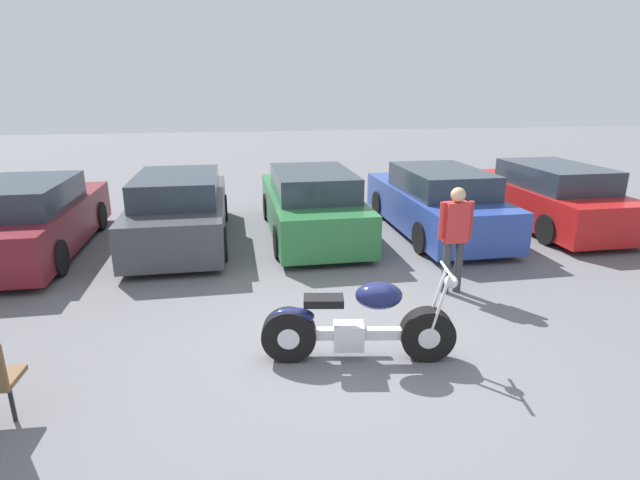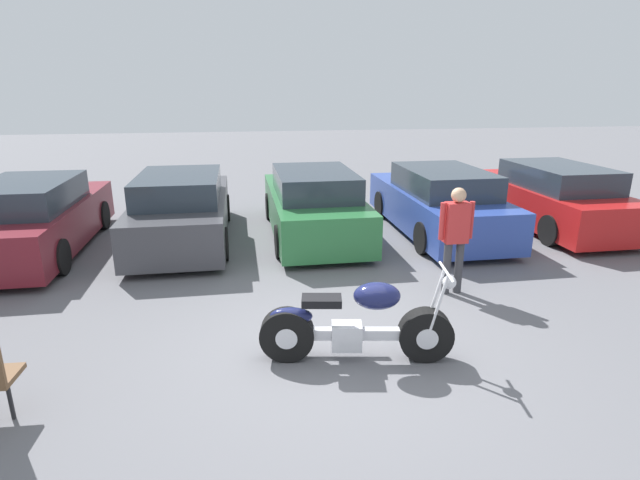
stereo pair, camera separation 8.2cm
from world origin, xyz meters
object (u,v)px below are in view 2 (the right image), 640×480
parked_car_dark_grey (182,210)px  parked_car_red (550,197)px  motorcycle (355,325)px  parked_car_maroon (35,219)px  parked_car_blue (438,203)px  parked_car_green (313,205)px  person_standing (456,232)px

parked_car_dark_grey → parked_car_red: (7.88, -0.14, 0.00)m
parked_car_dark_grey → motorcycle: bearing=-65.0°
parked_car_maroon → parked_car_red: 10.51m
parked_car_blue → parked_car_red: 2.63m
parked_car_blue → parked_car_red: size_ratio=1.00×
parked_car_maroon → parked_car_dark_grey: bearing=6.4°
parked_car_maroon → parked_car_blue: size_ratio=1.00×
motorcycle → parked_car_blue: bearing=58.8°
parked_car_maroon → parked_car_green: size_ratio=1.00×
motorcycle → parked_car_maroon: (-4.97, 4.74, 0.22)m
parked_car_maroon → parked_car_blue: 7.88m
parked_car_blue → person_standing: bearing=-108.1°
parked_car_blue → person_standing: 3.34m
parked_car_blue → parked_car_green: bearing=175.0°
parked_car_maroon → parked_car_red: (10.51, 0.15, 0.00)m
parked_car_green → person_standing: size_ratio=2.81×
parked_car_dark_grey → parked_car_green: (2.63, -0.00, 0.00)m
parked_car_dark_grey → parked_car_green: 2.63m
parked_car_maroon → parked_car_dark_grey: 2.64m
parked_car_dark_grey → parked_car_green: bearing=-0.0°
motorcycle → person_standing: (1.88, 1.64, 0.53)m
person_standing → motorcycle: bearing=-138.9°
parked_car_blue → parked_car_red: bearing=1.9°
parked_car_green → parked_car_red: bearing=-1.5°
motorcycle → person_standing: bearing=41.1°
parked_car_dark_grey → parked_car_red: size_ratio=1.00×
parked_car_maroon → parked_car_red: same height
motorcycle → parked_car_red: 7.39m
parked_car_dark_grey → person_standing: person_standing is taller
motorcycle → parked_car_red: size_ratio=0.48×
motorcycle → parked_car_blue: size_ratio=0.48×
parked_car_dark_grey → parked_car_green: size_ratio=1.00×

